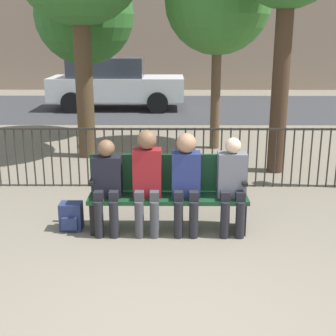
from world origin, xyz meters
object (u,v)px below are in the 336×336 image
Objects in this scene: tree_1 at (84,15)px; parked_car_0 at (114,82)px; tree_3 at (218,1)px; seated_person_3 at (232,181)px; seated_person_2 at (186,177)px; backpack at (71,217)px; park_bench at (168,190)px; seated_person_1 at (147,176)px; seated_person_0 at (107,182)px.

parked_car_0 is at bearing 88.31° from tree_1.
seated_person_3 is at bearing -92.45° from tree_3.
seated_person_2 is 1.04× the size of seated_person_3.
seated_person_2 is 0.31× the size of tree_3.
backpack is 0.09× the size of tree_3.
park_bench is 0.35m from seated_person_1.
seated_person_3 is (1.01, -0.00, -0.06)m from seated_person_1.
seated_person_1 is 0.33× the size of tree_1.
parked_car_0 is at bearing 104.71° from seated_person_3.
parked_car_0 reaches higher than seated_person_3.
seated_person_3 is at bearing 0.07° from seated_person_0.
park_bench is 0.48× the size of tree_3.
tree_3 is (2.85, -1.18, 0.22)m from tree_1.
park_bench is at bearing -102.67° from tree_3.
seated_person_1 is 0.30× the size of parked_car_0.
seated_person_2 is (0.22, -0.13, 0.20)m from park_bench.
tree_1 is (-0.69, 5.49, 2.56)m from backpack.
seated_person_3 is at bearing -9.77° from park_bench.
seated_person_0 is 0.93× the size of seated_person_2.
seated_person_1 is 3.68× the size of backpack.
seated_person_1 is 9.78m from parked_car_0.
tree_1 is at bearing -91.69° from parked_car_0.
tree_3 is (0.19, 4.37, 2.30)m from seated_person_3.
seated_person_2 is 0.32× the size of tree_1.
tree_3 is at bearing 87.55° from seated_person_3.
seated_person_2 is 6.27m from tree_1.
park_bench is at bearing 149.19° from seated_person_2.
tree_3 reaches higher than seated_person_3.
parked_car_0 reaches higher than seated_person_0.
seated_person_2 is at bearing -2.23° from backpack.
parked_car_0 is (-1.99, 9.66, 0.14)m from seated_person_2.
park_bench is 0.46× the size of parked_car_0.
seated_person_2 reaches higher than backpack.
tree_3 is at bearing 63.48° from backpack.
tree_1 is (-1.89, 5.42, 2.23)m from park_bench.
seated_person_1 reaches higher than seated_person_3.
backpack is (-1.20, -0.07, -0.33)m from park_bench.
seated_person_2 is at bearing -30.81° from park_bench.
park_bench is 0.76m from seated_person_0.
seated_person_0 is at bearing -78.16° from tree_1.
seated_person_3 is at bearing -75.29° from parked_car_0.
park_bench is 5.61× the size of backpack.
parked_car_0 is at bearing 100.53° from park_bench.
park_bench is at bearing 10.38° from seated_person_0.
seated_person_1 is at bearing -105.39° from tree_3.
park_bench is 4.99m from tree_3.
seated_person_0 reaches higher than backpack.
seated_person_1 is (0.48, 0.01, 0.07)m from seated_person_0.
seated_person_3 reaches higher than backpack.
seated_person_1 is at bearing 179.78° from seated_person_2.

